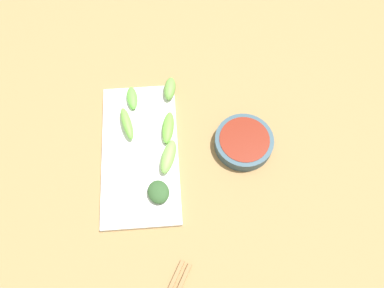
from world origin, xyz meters
name	(u,v)px	position (x,y,z in m)	size (l,w,h in m)	color
tabletop	(174,162)	(0.00, 0.00, 0.01)	(2.10, 2.10, 0.02)	#987348
sauce_bowl	(244,142)	(-0.17, -0.03, 0.04)	(0.14, 0.14, 0.03)	#304A59
serving_plate	(140,153)	(0.08, -0.02, 0.03)	(0.18, 0.36, 0.01)	white
broccoli_stalk_0	(168,155)	(0.01, 0.00, 0.05)	(0.03, 0.09, 0.03)	#78B451
broccoli_leafy_1	(158,192)	(0.04, 0.08, 0.04)	(0.05, 0.06, 0.02)	#2E5129
broccoli_stalk_2	(169,89)	(0.00, -0.19, 0.05)	(0.03, 0.07, 0.03)	#679E45
broccoli_stalk_3	(127,124)	(0.11, -0.09, 0.05)	(0.02, 0.09, 0.03)	#6CBC46
broccoli_stalk_4	(168,128)	(0.01, -0.08, 0.04)	(0.03, 0.09, 0.02)	#65AF3E
broccoli_stalk_5	(132,98)	(0.09, -0.17, 0.04)	(0.03, 0.07, 0.02)	#5FBC41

